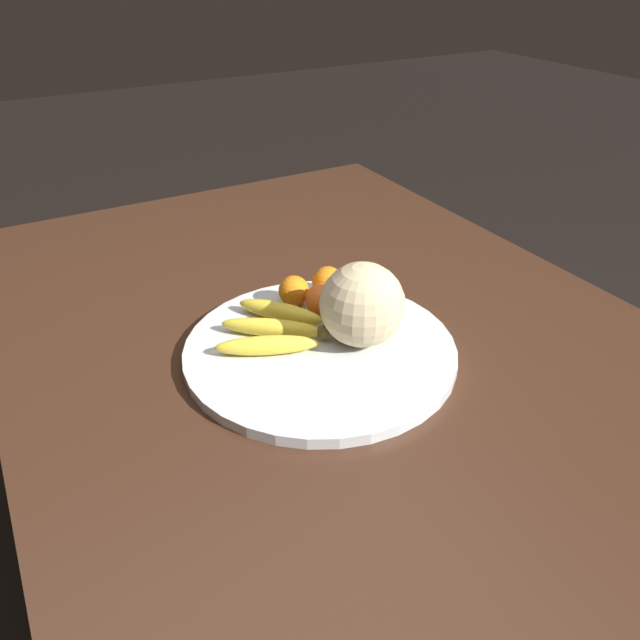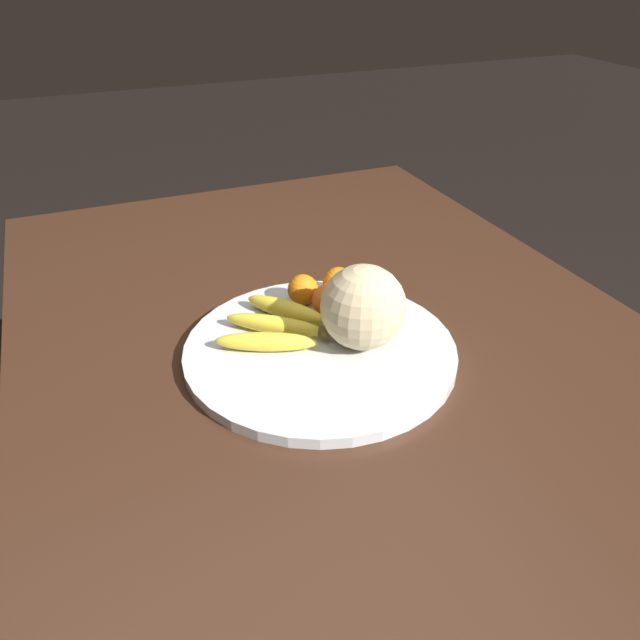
# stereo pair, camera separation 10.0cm
# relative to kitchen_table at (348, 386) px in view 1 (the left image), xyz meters

# --- Properties ---
(ground_plane) EXTENTS (12.00, 12.00, 0.00)m
(ground_plane) POSITION_rel_kitchen_table_xyz_m (0.00, 0.00, -0.67)
(ground_plane) COLOR black
(kitchen_table) EXTENTS (1.67, 1.09, 0.75)m
(kitchen_table) POSITION_rel_kitchen_table_xyz_m (0.00, 0.00, 0.00)
(kitchen_table) COLOR #3D2316
(kitchen_table) RESTS_ON ground_plane
(fruit_bowl) EXTENTS (0.45, 0.45, 0.02)m
(fruit_bowl) POSITION_rel_kitchen_table_xyz_m (-0.01, -0.05, 0.09)
(fruit_bowl) COLOR silver
(fruit_bowl) RESTS_ON kitchen_table
(melon) EXTENTS (0.14, 0.14, 0.14)m
(melon) POSITION_rel_kitchen_table_xyz_m (0.01, 0.01, 0.17)
(melon) COLOR beige
(melon) RESTS_ON fruit_bowl
(banana_bunch) EXTENTS (0.21, 0.21, 0.03)m
(banana_bunch) POSITION_rel_kitchen_table_xyz_m (-0.07, -0.10, 0.12)
(banana_bunch) COLOR brown
(banana_bunch) RESTS_ON fruit_bowl
(orange_front_left) EXTENTS (0.06, 0.06, 0.06)m
(orange_front_left) POSITION_rel_kitchen_table_xyz_m (-0.15, -0.03, 0.13)
(orange_front_left) COLOR orange
(orange_front_left) RESTS_ON fruit_bowl
(orange_front_right) EXTENTS (0.06, 0.06, 0.06)m
(orange_front_right) POSITION_rel_kitchen_table_xyz_m (-0.15, 0.04, 0.13)
(orange_front_right) COLOR orange
(orange_front_right) RESTS_ON fruit_bowl
(orange_mid_center) EXTENTS (0.07, 0.07, 0.07)m
(orange_mid_center) POSITION_rel_kitchen_table_xyz_m (-0.07, 0.08, 0.13)
(orange_mid_center) COLOR orange
(orange_mid_center) RESTS_ON fruit_bowl
(orange_back_left) EXTENTS (0.06, 0.06, 0.06)m
(orange_back_left) POSITION_rel_kitchen_table_xyz_m (-0.09, 0.00, 0.13)
(orange_back_left) COLOR orange
(orange_back_left) RESTS_ON fruit_bowl
(produce_tag) EXTENTS (0.07, 0.03, 0.00)m
(produce_tag) POSITION_rel_kitchen_table_xyz_m (-0.02, 0.03, 0.10)
(produce_tag) COLOR white
(produce_tag) RESTS_ON fruit_bowl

